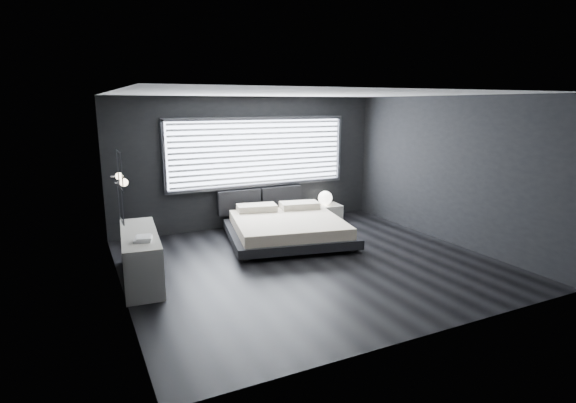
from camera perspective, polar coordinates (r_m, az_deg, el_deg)
name	(u,v)px	position (r m, az deg, el deg)	size (l,w,h in m)	color
room	(311,182)	(7.36, 2.91, 2.53)	(6.04, 6.00, 2.80)	black
window	(259,152)	(9.83, -3.69, 6.23)	(4.14, 0.09, 1.52)	white
headboard	(261,200)	(9.94, -3.51, 0.23)	(1.96, 0.16, 0.52)	black
sconce_near	(124,182)	(6.51, -20.14, 2.28)	(0.18, 0.11, 0.11)	silver
sconce_far	(119,176)	(7.10, -20.67, 3.03)	(0.18, 0.11, 0.11)	silver
wall_art_upper	(120,171)	(5.87, -20.58, 3.71)	(0.01, 0.48, 0.48)	#47474C
wall_art_lower	(121,204)	(6.20, -20.48, -0.29)	(0.01, 0.48, 0.48)	#47474C
bed	(287,227)	(8.83, -0.09, -3.28)	(2.66, 2.58, 0.59)	black
nightstand	(326,212)	(10.44, 4.87, -1.38)	(0.63, 0.52, 0.37)	silver
orb_lamp	(325,198)	(10.35, 4.74, 0.45)	(0.32, 0.32, 0.32)	white
dresser	(141,256)	(7.24, -18.17, -6.62)	(0.69, 1.91, 0.75)	silver
book_stack	(143,238)	(6.71, -17.90, -4.48)	(0.31, 0.36, 0.06)	white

